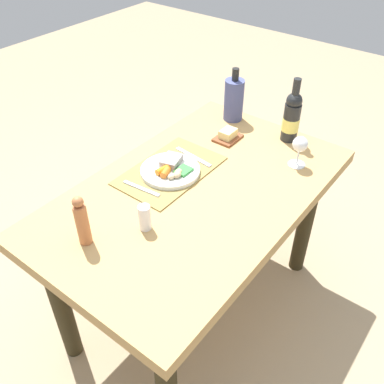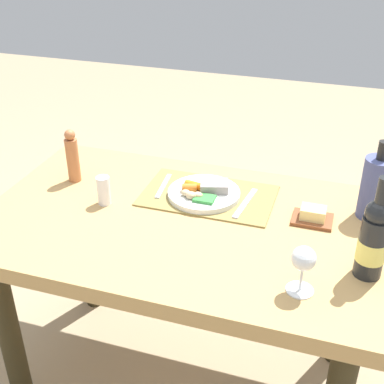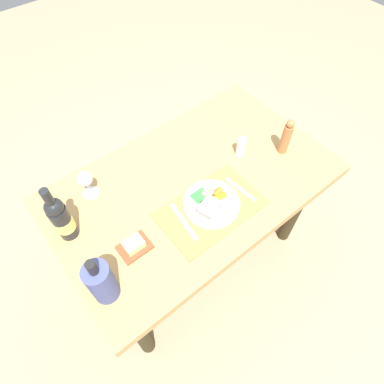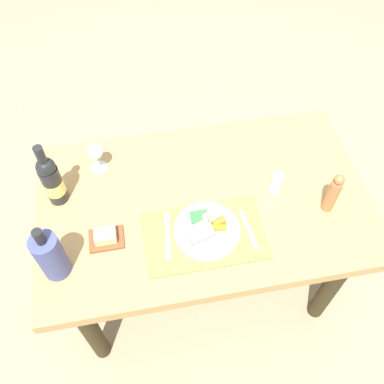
% 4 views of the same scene
% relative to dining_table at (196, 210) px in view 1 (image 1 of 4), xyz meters
% --- Properties ---
extents(ground_plane, '(8.00, 8.00, 0.00)m').
position_rel_dining_table_xyz_m(ground_plane, '(0.00, 0.00, -0.64)').
color(ground_plane, tan).
extents(dining_table, '(1.34, 0.82, 0.76)m').
position_rel_dining_table_xyz_m(dining_table, '(0.00, 0.00, 0.00)').
color(dining_table, tan).
rests_on(dining_table, ground_plane).
extents(placemat, '(0.46, 0.28, 0.01)m').
position_rel_dining_table_xyz_m(placemat, '(-0.03, -0.16, 0.11)').
color(placemat, olive).
rests_on(placemat, dining_table).
extents(dinner_plate, '(0.25, 0.25, 0.05)m').
position_rel_dining_table_xyz_m(dinner_plate, '(-0.02, -0.15, 0.13)').
color(dinner_plate, white).
rests_on(dinner_plate, placemat).
extents(fork, '(0.04, 0.21, 0.00)m').
position_rel_dining_table_xyz_m(fork, '(-0.17, -0.15, 0.12)').
color(fork, silver).
rests_on(fork, placemat).
extents(knife, '(0.03, 0.18, 0.00)m').
position_rel_dining_table_xyz_m(knife, '(0.14, -0.17, 0.12)').
color(knife, silver).
rests_on(knife, placemat).
extents(pepper_mill, '(0.05, 0.05, 0.20)m').
position_rel_dining_table_xyz_m(pepper_mill, '(0.47, -0.13, 0.21)').
color(pepper_mill, '#B76C3F').
rests_on(pepper_mill, dining_table).
extents(cooler_bottle, '(0.10, 0.10, 0.27)m').
position_rel_dining_table_xyz_m(cooler_bottle, '(-0.58, -0.21, 0.22)').
color(cooler_bottle, '#454E82').
rests_on(cooler_bottle, dining_table).
extents(wine_glass, '(0.07, 0.07, 0.14)m').
position_rel_dining_table_xyz_m(wine_glass, '(-0.41, 0.24, 0.21)').
color(wine_glass, white).
rests_on(wine_glass, dining_table).
extents(wine_bottle, '(0.08, 0.08, 0.31)m').
position_rel_dining_table_xyz_m(wine_bottle, '(-0.57, 0.11, 0.23)').
color(wine_bottle, black).
rests_on(wine_bottle, dining_table).
extents(salt_shaker, '(0.05, 0.05, 0.10)m').
position_rel_dining_table_xyz_m(salt_shaker, '(0.29, -0.01, 0.16)').
color(salt_shaker, white).
rests_on(salt_shaker, dining_table).
extents(butter_dish, '(0.13, 0.10, 0.05)m').
position_rel_dining_table_xyz_m(butter_dish, '(-0.40, -0.11, 0.13)').
color(butter_dish, brown).
rests_on(butter_dish, dining_table).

